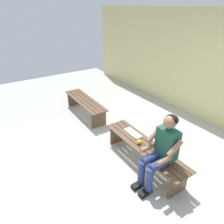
# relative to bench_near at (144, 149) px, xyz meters

# --- Properties ---
(ground_plane) EXTENTS (10.00, 7.00, 0.04)m
(ground_plane) POSITION_rel_bench_near_xyz_m (1.16, 1.00, -0.35)
(ground_plane) COLOR #B2B2AD
(brick_wall) EXTENTS (9.50, 0.24, 2.61)m
(brick_wall) POSITION_rel_bench_near_xyz_m (0.50, -2.47, 0.98)
(brick_wall) COLOR #D1C684
(brick_wall) RESTS_ON ground
(bench_near) EXTENTS (1.88, 0.47, 0.42)m
(bench_near) POSITION_rel_bench_near_xyz_m (0.00, 0.00, 0.00)
(bench_near) COLOR brown
(bench_near) RESTS_ON ground
(bench_far) EXTENTS (1.71, 0.47, 0.42)m
(bench_far) POSITION_rel_bench_near_xyz_m (2.32, -0.00, -0.00)
(bench_far) COLOR brown
(bench_far) RESTS_ON ground
(person_seated) EXTENTS (0.50, 0.69, 1.23)m
(person_seated) POSITION_rel_bench_near_xyz_m (-0.47, 0.10, 0.34)
(person_seated) COLOR #1E513D
(person_seated) RESTS_ON ground
(apple) EXTENTS (0.09, 0.09, 0.09)m
(apple) POSITION_rel_bench_near_xyz_m (0.08, 0.06, 0.14)
(apple) COLOR gold
(apple) RESTS_ON bench_near
(book_open) EXTENTS (0.41, 0.17, 0.02)m
(book_open) POSITION_rel_bench_near_xyz_m (0.40, -0.06, 0.10)
(book_open) COLOR white
(book_open) RESTS_ON bench_near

